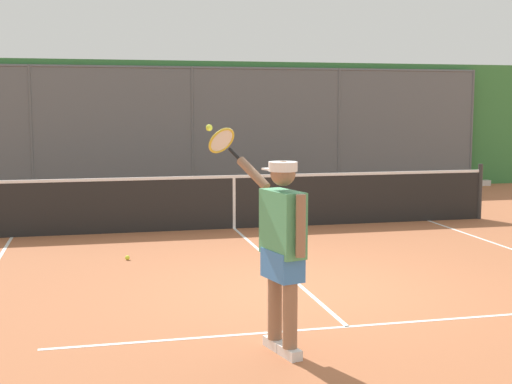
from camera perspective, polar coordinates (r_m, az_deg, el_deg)
ground_plane at (r=8.45m, az=4.09°, el=-8.02°), size 60.00×60.00×0.00m
court_line_markings at (r=7.00m, az=8.02°, el=-11.26°), size 7.64×10.56×0.01m
fence_backdrop at (r=18.29m, az=-5.46°, el=5.27°), size 18.42×1.37×3.31m
tennis_net at (r=12.54m, az=-1.80°, el=-0.75°), size 9.82×0.09×1.07m
tennis_player at (r=6.17m, az=2.05°, el=-3.98°), size 0.73×1.32×2.01m
tennis_ball_mid_court at (r=10.22m, az=-10.40°, el=-5.27°), size 0.07×0.07×0.07m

